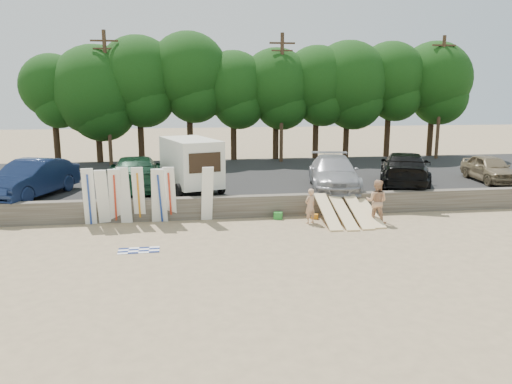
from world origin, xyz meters
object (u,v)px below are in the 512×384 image
at_px(car_0, 31,179).
at_px(car_1, 136,173).
at_px(car_3, 404,169).
at_px(beachgoer_a, 310,206).
at_px(car_4, 490,168).
at_px(box_trailer, 191,162).
at_px(cooler, 278,216).
at_px(beachgoer_b, 377,201).
at_px(car_2, 334,173).

height_order(car_0, car_1, car_0).
relative_size(car_1, car_3, 1.00).
bearing_deg(beachgoer_a, car_4, 174.24).
bearing_deg(car_3, car_0, 24.10).
height_order(box_trailer, beachgoer_a, box_trailer).
xyz_separation_m(car_3, cooler, (-7.66, -3.62, -1.44)).
relative_size(beachgoer_b, cooler, 5.12).
bearing_deg(box_trailer, cooler, -61.24).
xyz_separation_m(car_0, car_3, (19.18, 0.42, -0.00)).
bearing_deg(beachgoer_a, cooler, -64.81).
distance_m(car_4, beachgoer_b, 10.24).
relative_size(box_trailer, beachgoer_b, 2.38).
bearing_deg(car_0, cooler, 4.84).
relative_size(box_trailer, car_0, 0.84).
height_order(car_1, beachgoer_a, car_1).
bearing_deg(box_trailer, car_0, 165.90).
bearing_deg(car_4, car_0, -172.57).
bearing_deg(cooler, box_trailer, 154.57).
xyz_separation_m(box_trailer, car_1, (-2.80, 0.43, -0.60)).
xyz_separation_m(box_trailer, car_2, (7.37, -0.59, -0.64)).
distance_m(car_1, car_3, 14.33).
relative_size(car_2, cooler, 15.49).
bearing_deg(car_4, car_1, -174.74).
xyz_separation_m(box_trailer, cooler, (3.86, -3.68, -2.04)).
height_order(box_trailer, car_0, box_trailer).
height_order(box_trailer, car_2, box_trailer).
xyz_separation_m(car_2, car_3, (4.15, 0.54, 0.05)).
xyz_separation_m(car_4, cooler, (-12.95, -4.01, -1.28)).
xyz_separation_m(car_2, cooler, (-3.51, -3.08, -1.39)).
relative_size(car_3, beachgoer_a, 3.98).
bearing_deg(car_3, cooler, 48.16).
height_order(car_2, cooler, car_2).
bearing_deg(beachgoer_a, car_0, -46.51).
xyz_separation_m(car_2, beachgoer_b, (0.66, -4.36, -0.58)).
xyz_separation_m(car_2, car_4, (9.43, 0.92, -0.11)).
xyz_separation_m(box_trailer, car_0, (-7.65, -0.47, -0.59)).
relative_size(car_0, cooler, 14.44).
xyz_separation_m(beachgoer_b, cooler, (-4.18, 1.27, -0.81)).
relative_size(car_4, beachgoer_b, 2.25).
bearing_deg(beachgoer_b, cooler, 14.88).
xyz_separation_m(car_0, car_1, (4.85, 0.90, -0.00)).
distance_m(car_3, beachgoer_b, 6.04).
distance_m(car_4, beachgoer_a, 12.70).
distance_m(box_trailer, car_0, 7.69).
xyz_separation_m(car_1, beachgoer_a, (7.92, -5.03, -0.82)).
height_order(car_0, car_4, car_0).
distance_m(box_trailer, car_3, 11.54).
bearing_deg(cooler, car_0, -177.37).
xyz_separation_m(car_4, beachgoer_b, (-8.77, -5.28, -0.47)).
bearing_deg(car_1, box_trailer, 167.05).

